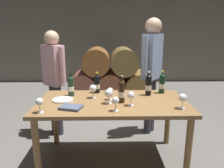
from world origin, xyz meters
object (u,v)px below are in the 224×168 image
object	(u,v)px
wine_bottle_2	(122,89)
wine_glass_4	(109,93)
wine_glass_1	(93,89)
taster_seated_left	(54,75)
wine_glass_0	(183,98)
sommelier_presenting	(152,66)
wine_bottle_3	(97,84)
tasting_notebook	(71,107)
wine_glass_5	(131,96)
wine_bottle_4	(71,86)
wine_bottle_5	(121,91)
wine_bottle_0	(162,83)
wine_bottle_1	(148,85)
dining_table	(112,108)
wine_glass_3	(116,101)
wine_glass_6	(110,91)
serving_plate	(63,100)
wine_glass_2	(39,102)

from	to	relation	value
wine_bottle_2	wine_glass_4	xyz separation A→B (m)	(-0.15, -0.13, -0.01)
wine_glass_1	taster_seated_left	bearing A→B (deg)	135.22
wine_glass_0	sommelier_presenting	xyz separation A→B (m)	(-0.13, 1.00, 0.17)
wine_bottle_3	tasting_notebook	world-z (taller)	wine_bottle_3
wine_bottle_2	wine_glass_5	size ratio (longest dim) A/B	1.84
wine_bottle_4	wine_bottle_5	xyz separation A→B (m)	(0.60, -0.26, 0.00)
taster_seated_left	tasting_notebook	bearing A→B (deg)	-67.34
wine_glass_0	wine_bottle_0	bearing A→B (deg)	97.55
wine_bottle_5	wine_bottle_1	bearing A→B (deg)	37.53
sommelier_presenting	dining_table	bearing A→B (deg)	-128.12
wine_glass_4	taster_seated_left	distance (m)	1.13
wine_glass_0	wine_glass_4	distance (m)	0.78
wine_bottle_1	wine_bottle_2	distance (m)	0.38
wine_bottle_3	wine_glass_0	bearing A→B (deg)	-33.13
wine_bottle_0	wine_glass_3	bearing A→B (deg)	-134.77
wine_glass_3	wine_bottle_0	bearing A→B (deg)	45.23
wine_glass_6	serving_plate	xyz separation A→B (m)	(-0.55, -0.01, -0.10)
wine_bottle_1	wine_glass_2	distance (m)	1.30
wine_bottle_3	sommelier_presenting	distance (m)	0.90
wine_bottle_4	taster_seated_left	size ratio (longest dim) A/B	0.19
dining_table	wine_glass_6	size ratio (longest dim) A/B	11.70
wine_bottle_4	wine_bottle_0	bearing A→B (deg)	5.10
dining_table	wine_bottle_3	world-z (taller)	wine_bottle_3
wine_glass_4	wine_glass_5	xyz separation A→B (m)	(0.24, -0.07, -0.01)
wine_glass_3	serving_plate	distance (m)	0.70
wine_bottle_2	wine_glass_4	world-z (taller)	wine_bottle_2
wine_glass_0	wine_glass_5	bearing A→B (deg)	169.13
wine_glass_3	taster_seated_left	world-z (taller)	taster_seated_left
dining_table	wine_bottle_4	size ratio (longest dim) A/B	5.96
wine_glass_2	wine_bottle_5	bearing A→B (deg)	19.66
wine_bottle_2	wine_glass_6	distance (m)	0.14
wine_bottle_5	sommelier_presenting	bearing A→B (deg)	58.57
wine_glass_5	taster_seated_left	world-z (taller)	taster_seated_left
wine_bottle_1	serving_plate	distance (m)	1.05
wine_bottle_3	serving_plate	bearing A→B (deg)	-141.80
dining_table	wine_bottle_0	xyz separation A→B (m)	(0.64, 0.31, 0.22)
wine_bottle_0	wine_bottle_2	bearing A→B (deg)	-153.37
wine_glass_6	wine_bottle_2	bearing A→B (deg)	-0.01
wine_glass_6	tasting_notebook	xyz separation A→B (m)	(-0.41, -0.28, -0.09)
wine_glass_5	wine_glass_4	bearing A→B (deg)	163.19
sommelier_presenting	taster_seated_left	bearing A→B (deg)	-178.79
wine_bottle_2	wine_bottle_0	bearing A→B (deg)	26.63
dining_table	sommelier_presenting	distance (m)	1.02
wine_glass_1	wine_glass_5	xyz separation A→B (m)	(0.43, -0.28, -0.00)
wine_bottle_0	sommelier_presenting	distance (m)	0.47
wine_glass_2	wine_bottle_1	bearing A→B (deg)	25.66
wine_glass_2	sommelier_presenting	bearing A→B (deg)	39.86
wine_bottle_4	sommelier_presenting	distance (m)	1.23
wine_bottle_2	wine_glass_3	size ratio (longest dim) A/B	1.94
wine_bottle_5	wine_glass_3	xyz separation A→B (m)	(-0.07, -0.26, -0.02)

